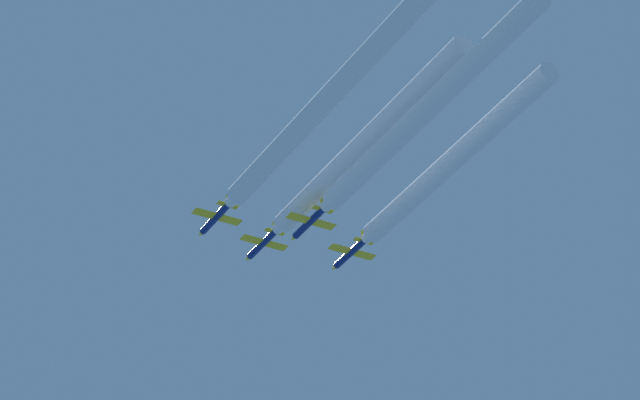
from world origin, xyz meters
name	(u,v)px	position (x,y,z in m)	size (l,w,h in m)	color
jet_lead	(262,244)	(0.31, 8.08, 147.74)	(8.09, 11.78, 2.83)	navy
jet_left_wingman	(215,218)	(-11.89, 0.25, 145.08)	(8.09, 11.78, 2.83)	navy
jet_right_wingman	(350,254)	(12.28, -0.23, 145.01)	(8.09, 11.78, 2.83)	navy
jet_slot	(309,223)	(0.53, -8.11, 143.37)	(8.09, 11.78, 2.83)	navy
smoke_trail_lead	(363,145)	(0.31, -25.84, 147.72)	(3.28, 57.08, 3.28)	white
smoke_trail_left_wingman	(324,102)	(-11.89, -36.25, 145.06)	(3.28, 62.24, 3.28)	white
smoke_trail_right_wingman	(451,162)	(12.28, -31.65, 144.98)	(3.28, 52.06, 3.28)	white
smoke_trail_slot	(423,112)	(0.53, -42.99, 143.34)	(3.28, 58.99, 3.28)	white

